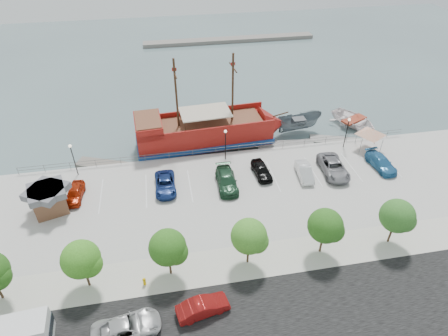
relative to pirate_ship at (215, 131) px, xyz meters
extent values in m
plane|color=#4E6165|center=(0.46, -11.63, -2.22)|extent=(160.00, 160.00, 0.00)
cube|color=black|center=(0.46, -27.63, -1.21)|extent=(100.00, 8.00, 0.04)
cube|color=beige|center=(0.46, -21.63, -1.21)|extent=(100.00, 4.00, 0.05)
cylinder|color=slate|center=(0.46, -3.83, -0.27)|extent=(50.00, 0.06, 0.06)
cylinder|color=slate|center=(0.46, -3.83, -0.67)|extent=(50.00, 0.06, 0.06)
cube|color=slate|center=(10.46, 43.37, -1.82)|extent=(40.00, 3.00, 0.80)
cube|color=maroon|center=(-1.52, -0.10, -0.10)|extent=(18.18, 6.76, 2.90)
cube|color=navy|center=(-1.52, -0.10, -1.05)|extent=(18.54, 7.11, 0.67)
cone|color=maroon|center=(8.28, 0.55, -0.10)|extent=(3.92, 5.58, 5.35)
cube|color=maroon|center=(-8.75, -0.59, 2.13)|extent=(3.71, 5.79, 1.56)
cube|color=brown|center=(-8.75, -0.59, 2.96)|extent=(3.46, 5.33, 0.13)
cube|color=brown|center=(-0.96, -0.06, 1.40)|extent=(14.80, 5.87, 0.17)
cube|color=maroon|center=(-1.69, 2.57, 1.74)|extent=(17.82, 1.41, 0.78)
cube|color=maroon|center=(-1.34, -2.77, 1.74)|extent=(17.82, 1.41, 0.78)
cylinder|color=#382111|center=(2.38, 0.16, 5.92)|extent=(0.28, 0.28, 9.15)
cylinder|color=#382111|center=(-4.85, -0.32, 5.92)|extent=(0.28, 0.28, 9.15)
cylinder|color=#382111|center=(2.38, 0.16, 8.71)|extent=(0.38, 3.35, 0.16)
cylinder|color=#382111|center=(-4.85, -0.32, 8.71)|extent=(0.38, 3.35, 0.16)
cube|color=beige|center=(-1.29, -0.09, 3.02)|extent=(6.74, 4.66, 0.13)
cylinder|color=#382111|center=(9.06, 0.61, 1.23)|extent=(2.78, 0.36, 0.66)
imported|color=slate|center=(12.35, 1.14, -0.90)|extent=(7.02, 3.10, 2.65)
imported|color=white|center=(21.16, 1.40, -1.47)|extent=(7.77, 8.77, 1.50)
cube|color=slate|center=(-14.95, -2.43, -2.03)|extent=(7.13, 4.40, 0.39)
cube|color=slate|center=(9.44, -2.43, -2.00)|extent=(8.01, 3.08, 0.45)
cube|color=gray|center=(16.73, -2.43, -2.02)|extent=(7.36, 4.26, 0.41)
cube|color=brown|center=(-19.42, -11.02, -0.08)|extent=(3.87, 3.87, 2.28)
cube|color=#595960|center=(-19.42, -11.02, 1.32)|extent=(4.39, 4.39, 0.73)
cylinder|color=slate|center=(18.48, -4.46, -0.14)|extent=(0.08, 0.08, 2.16)
cylinder|color=slate|center=(20.94, -5.13, -0.14)|extent=(0.08, 0.08, 2.16)
cylinder|color=slate|center=(17.80, -6.92, -0.14)|extent=(0.08, 0.08, 2.16)
cylinder|color=slate|center=(20.27, -7.60, -0.14)|extent=(0.08, 0.08, 2.16)
pyramid|color=silver|center=(19.37, -6.03, 1.78)|extent=(5.08, 5.08, 0.89)
imported|color=#AAABAB|center=(-11.17, -26.67, -0.50)|extent=(5.52, 3.17, 1.45)
imported|color=maroon|center=(-5.23, -25.96, -0.52)|extent=(4.48, 2.31, 1.41)
cylinder|color=#EEB803|center=(-9.84, -22.43, -0.89)|extent=(0.26, 0.26, 0.66)
sphere|color=#EEB803|center=(-9.84, -22.43, -0.54)|extent=(0.29, 0.29, 0.29)
cylinder|color=black|center=(-17.54, -5.13, 0.78)|extent=(0.12, 0.12, 4.00)
sphere|color=#FFF2CC|center=(-17.54, -5.13, 2.88)|extent=(0.36, 0.36, 0.36)
cylinder|color=black|center=(0.46, -5.13, 0.78)|extent=(0.12, 0.12, 4.00)
sphere|color=#FFF2CC|center=(0.46, -5.13, 2.88)|extent=(0.36, 0.36, 0.36)
cylinder|color=black|center=(16.46, -5.13, 0.78)|extent=(0.12, 0.12, 4.00)
sphere|color=#FFF2CC|center=(16.46, -5.13, 2.88)|extent=(0.36, 0.36, 0.36)
cylinder|color=#473321|center=(-14.54, -21.63, -0.12)|extent=(0.20, 0.20, 2.20)
sphere|color=#34721B|center=(-14.54, -21.63, 2.18)|extent=(3.20, 3.20, 3.20)
sphere|color=#34721B|center=(-13.94, -21.93, 1.78)|extent=(2.20, 2.20, 2.20)
cylinder|color=#473321|center=(-7.54, -21.63, -0.12)|extent=(0.20, 0.20, 2.20)
sphere|color=#265716|center=(-7.54, -21.63, 2.18)|extent=(3.20, 3.20, 3.20)
sphere|color=#265716|center=(-6.94, -21.93, 1.78)|extent=(2.20, 2.20, 2.20)
cylinder|color=#473321|center=(-0.54, -21.63, -0.12)|extent=(0.20, 0.20, 2.20)
sphere|color=#397421|center=(-0.54, -21.63, 2.18)|extent=(3.20, 3.20, 3.20)
sphere|color=#397421|center=(0.06, -21.93, 1.78)|extent=(2.20, 2.20, 2.20)
cylinder|color=#473321|center=(6.46, -21.63, -0.12)|extent=(0.20, 0.20, 2.20)
sphere|color=#245316|center=(6.46, -21.63, 2.18)|extent=(3.20, 3.20, 3.20)
sphere|color=#245316|center=(7.06, -21.93, 1.78)|extent=(2.20, 2.20, 2.20)
cylinder|color=#473321|center=(13.46, -21.63, -0.12)|extent=(0.20, 0.20, 2.20)
sphere|color=#2B5D20|center=(13.46, -21.63, 2.18)|extent=(3.20, 3.20, 3.20)
sphere|color=#2B5D20|center=(14.06, -21.93, 1.78)|extent=(2.20, 2.20, 2.20)
imported|color=#A82409|center=(-17.21, -9.52, -0.52)|extent=(1.98, 4.23, 1.40)
imported|color=navy|center=(-7.32, -9.75, -0.53)|extent=(2.31, 4.98, 1.38)
imported|color=#1B3F27|center=(-0.38, -10.42, -0.44)|extent=(2.28, 5.40, 1.56)
imported|color=black|center=(4.09, -9.14, -0.50)|extent=(2.03, 4.36, 1.44)
imported|color=silver|center=(9.02, -10.31, -0.52)|extent=(1.88, 4.36, 1.40)
imported|color=gray|center=(12.69, -10.24, -0.42)|extent=(3.03, 5.91, 1.60)
imported|color=teal|center=(18.88, -10.28, -0.51)|extent=(2.45, 5.08, 1.43)
camera|label=1|loc=(-6.70, -43.34, 26.14)|focal=30.00mm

